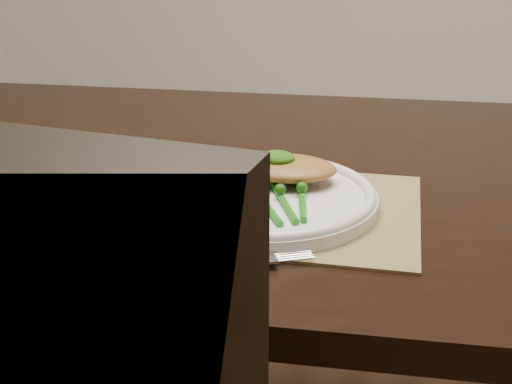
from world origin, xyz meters
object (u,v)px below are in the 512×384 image
(chicken_fillet_left, at_px, (237,170))
(broccolini_bundle, at_px, (255,205))
(dinner_plate, at_px, (265,197))
(placemat, at_px, (262,206))
(dining_table, at_px, (287,370))

(chicken_fillet_left, relative_size, broccolini_bundle, 0.55)
(dinner_plate, relative_size, broccolini_bundle, 1.35)
(dinner_plate, bearing_deg, chicken_fillet_left, 141.75)
(placemat, bearing_deg, broccolini_bundle, -88.54)
(dinner_plate, distance_m, broccolini_bundle, 0.05)
(dinner_plate, xyz_separation_m, chicken_fillet_left, (-0.05, 0.04, 0.02))
(dinner_plate, distance_m, chicken_fillet_left, 0.07)
(dinner_plate, height_order, chicken_fillet_left, chicken_fillet_left)
(chicken_fillet_left, xyz_separation_m, broccolini_bundle, (0.06, -0.09, -0.01))
(dinner_plate, bearing_deg, dining_table, 94.04)
(dining_table, height_order, dinner_plate, dinner_plate)
(chicken_fillet_left, height_order, broccolini_bundle, chicken_fillet_left)
(dining_table, bearing_deg, broccolini_bundle, -94.91)
(dining_table, bearing_deg, dinner_plate, -94.81)
(placemat, bearing_deg, chicken_fillet_left, 134.54)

